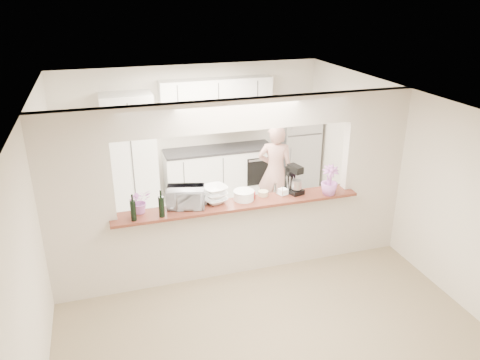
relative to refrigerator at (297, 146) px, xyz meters
name	(u,v)px	position (x,y,z in m)	size (l,w,h in m)	color
floor	(238,269)	(-2.05, -2.65, -0.85)	(6.00, 6.00, 0.00)	tan
tile_overlay	(212,222)	(-2.05, -1.10, -0.84)	(5.00, 2.90, 0.01)	beige
partition	(237,175)	(-2.05, -2.65, 0.63)	(5.00, 0.15, 2.50)	beige
bar_counter	(238,235)	(-2.05, -2.65, -0.27)	(3.40, 0.38, 1.09)	beige
kitchen_cabinets	(186,150)	(-2.24, 0.07, 0.12)	(3.15, 0.62, 2.25)	white
refrigerator	(297,146)	(0.00, 0.00, 0.00)	(0.75, 0.70, 1.70)	#B1B1B6
flower_left	(140,201)	(-3.35, -2.60, 0.40)	(0.29, 0.25, 0.32)	#CD6CB3
wine_bottle_a	(161,206)	(-3.10, -2.80, 0.38)	(0.07, 0.07, 0.37)	black
wine_bottle_b	(133,210)	(-3.45, -2.80, 0.38)	(0.07, 0.07, 0.35)	black
toaster_oven	(186,197)	(-2.75, -2.60, 0.38)	(0.49, 0.33, 0.27)	silver
serving_bowls	(215,195)	(-2.35, -2.60, 0.36)	(0.32, 0.32, 0.23)	white
plate_stack_a	(244,195)	(-1.95, -2.62, 0.31)	(0.29, 0.29, 0.13)	white
plate_stack_b	(244,197)	(-1.95, -2.62, 0.28)	(0.25, 0.25, 0.09)	white
red_bowl	(250,195)	(-1.85, -2.57, 0.28)	(0.16, 0.16, 0.08)	maroon
tan_bowl	(263,193)	(-1.65, -2.57, 0.27)	(0.14, 0.14, 0.07)	#C9B98E
utensil_caddy	(286,187)	(-1.32, -2.60, 0.35)	(0.30, 0.23, 0.25)	silver
stand_mixer	(294,180)	(-1.20, -2.59, 0.43)	(0.24, 0.31, 0.41)	black
flower_right	(330,180)	(-0.75, -2.80, 0.45)	(0.24, 0.24, 0.42)	#C572D5
person	(275,172)	(-0.91, -1.16, -0.01)	(0.61, 0.40, 1.67)	tan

